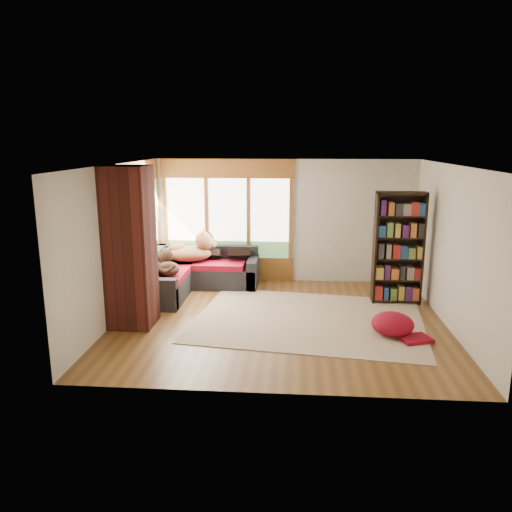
% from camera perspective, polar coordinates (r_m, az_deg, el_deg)
% --- Properties ---
extents(floor, '(5.50, 5.50, 0.00)m').
position_cam_1_polar(floor, '(8.53, 2.67, -7.37)').
color(floor, brown).
rests_on(floor, ground).
extents(ceiling, '(5.50, 5.50, 0.00)m').
position_cam_1_polar(ceiling, '(8.00, 2.88, 10.36)').
color(ceiling, white).
extents(wall_back, '(5.50, 0.04, 2.60)m').
position_cam_1_polar(wall_back, '(10.62, 3.20, 4.00)').
color(wall_back, silver).
rests_on(wall_back, ground).
extents(wall_front, '(5.50, 0.04, 2.60)m').
position_cam_1_polar(wall_front, '(5.74, 1.98, -3.94)').
color(wall_front, silver).
rests_on(wall_front, ground).
extents(wall_left, '(0.04, 5.00, 2.60)m').
position_cam_1_polar(wall_left, '(8.69, -15.67, 1.46)').
color(wall_left, silver).
rests_on(wall_left, ground).
extents(wall_right, '(0.04, 5.00, 2.60)m').
position_cam_1_polar(wall_right, '(8.54, 21.55, 0.83)').
color(wall_right, silver).
rests_on(wall_right, ground).
extents(windows_back, '(2.82, 0.10, 1.90)m').
position_cam_1_polar(windows_back, '(10.68, -3.27, 4.31)').
color(windows_back, brown).
rests_on(windows_back, wall_back).
extents(windows_left, '(0.10, 2.62, 1.90)m').
position_cam_1_polar(windows_left, '(9.79, -13.15, 3.18)').
color(windows_left, brown).
rests_on(windows_left, wall_left).
extents(roller_blind, '(0.03, 0.72, 0.90)m').
position_cam_1_polar(roller_blind, '(10.51, -11.75, 6.12)').
color(roller_blind, '#809A65').
rests_on(roller_blind, wall_left).
extents(brick_chimney, '(0.70, 0.70, 2.60)m').
position_cam_1_polar(brick_chimney, '(8.25, -14.21, 0.94)').
color(brick_chimney, '#471914').
rests_on(brick_chimney, ground).
extents(sectional_sofa, '(2.20, 2.20, 0.80)m').
position_cam_1_polar(sectional_sofa, '(10.28, -7.94, -2.11)').
color(sectional_sofa, black).
rests_on(sectional_sofa, ground).
extents(area_rug, '(4.12, 3.35, 0.01)m').
position_cam_1_polar(area_rug, '(8.59, 6.00, -7.22)').
color(area_rug, '#EEDEC7').
rests_on(area_rug, ground).
extents(bookshelf, '(0.89, 0.30, 2.08)m').
position_cam_1_polar(bookshelf, '(9.52, 15.96, 0.85)').
color(bookshelf, black).
rests_on(bookshelf, ground).
extents(pouf, '(0.79, 0.79, 0.36)m').
position_cam_1_polar(pouf, '(8.15, 15.35, -7.41)').
color(pouf, maroon).
rests_on(pouf, area_rug).
extents(dog_tan, '(1.07, 0.72, 0.55)m').
position_cam_1_polar(dog_tan, '(10.34, -7.33, 0.93)').
color(dog_tan, brown).
rests_on(dog_tan, sectional_sofa).
extents(dog_brindle, '(0.65, 0.80, 0.39)m').
position_cam_1_polar(dog_brindle, '(9.48, -10.11, -0.83)').
color(dog_brindle, black).
rests_on(dog_brindle, sectional_sofa).
extents(throw_pillows, '(1.98, 1.68, 0.45)m').
position_cam_1_polar(throw_pillows, '(10.30, -7.64, 0.63)').
color(throw_pillows, black).
rests_on(throw_pillows, sectional_sofa).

